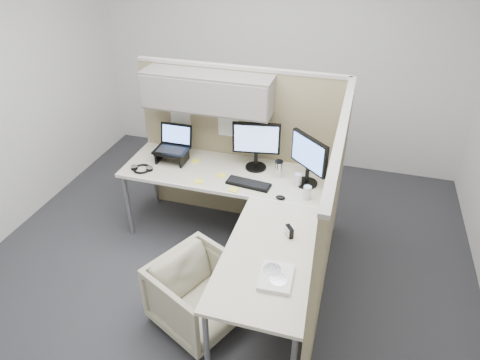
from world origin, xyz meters
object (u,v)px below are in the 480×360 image
(office_chair, at_px, (199,292))
(keyboard, at_px, (248,184))
(desk, at_px, (239,204))
(monitor_left, at_px, (256,142))

(office_chair, xyz_separation_m, keyboard, (0.13, 0.96, 0.42))
(desk, relative_size, office_chair, 3.13)
(desk, distance_m, monitor_left, 0.64)
(monitor_left, distance_m, keyboard, 0.40)
(desk, xyz_separation_m, keyboard, (0.02, 0.25, 0.05))
(office_chair, height_order, keyboard, keyboard)
(monitor_left, bearing_deg, desk, -99.96)
(keyboard, bearing_deg, monitor_left, 98.41)
(desk, bearing_deg, keyboard, 85.90)
(office_chair, xyz_separation_m, monitor_left, (0.12, 1.26, 0.69))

